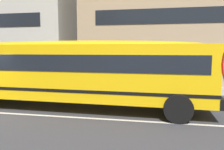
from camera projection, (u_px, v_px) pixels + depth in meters
sidewalk_far at (57, 86)px, 16.68m from camera, size 120.00×3.00×0.01m
school_bus at (70, 68)px, 10.31m from camera, size 13.88×3.50×3.09m
apartment_block_far_left at (1, 0)px, 25.24m from camera, size 19.20×12.61×16.50m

